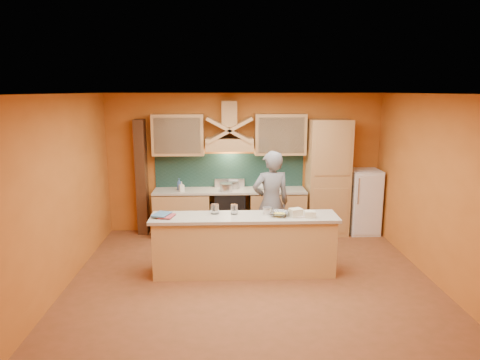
{
  "coord_description": "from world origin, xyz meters",
  "views": [
    {
      "loc": [
        -0.4,
        -6.05,
        2.84
      ],
      "look_at": [
        -0.15,
        0.9,
        1.39
      ],
      "focal_mm": 32.0,
      "sensor_mm": 36.0,
      "label": 1
    }
  ],
  "objects_px": {
    "fridge": "(363,201)",
    "mixing_bowl": "(279,214)",
    "person": "(271,203)",
    "kitchen_scale": "(267,211)",
    "stove": "(230,212)"
  },
  "relations": [
    {
      "from": "stove",
      "to": "person",
      "type": "bearing_deg",
      "value": -56.55
    },
    {
      "from": "stove",
      "to": "person",
      "type": "distance_m",
      "value": 1.36
    },
    {
      "from": "stove",
      "to": "mixing_bowl",
      "type": "height_order",
      "value": "mixing_bowl"
    },
    {
      "from": "stove",
      "to": "mixing_bowl",
      "type": "distance_m",
      "value": 2.13
    },
    {
      "from": "stove",
      "to": "fridge",
      "type": "xyz_separation_m",
      "value": [
        2.7,
        0.0,
        0.2
      ]
    },
    {
      "from": "mixing_bowl",
      "to": "fridge",
      "type": "bearing_deg",
      "value": 44.51
    },
    {
      "from": "kitchen_scale",
      "to": "mixing_bowl",
      "type": "relative_size",
      "value": 0.39
    },
    {
      "from": "person",
      "to": "mixing_bowl",
      "type": "bearing_deg",
      "value": 80.74
    },
    {
      "from": "fridge",
      "to": "mixing_bowl",
      "type": "xyz_separation_m",
      "value": [
        -1.96,
        -1.93,
        0.33
      ]
    },
    {
      "from": "stove",
      "to": "fridge",
      "type": "relative_size",
      "value": 0.69
    },
    {
      "from": "person",
      "to": "mixing_bowl",
      "type": "distance_m",
      "value": 0.86
    },
    {
      "from": "person",
      "to": "mixing_bowl",
      "type": "xyz_separation_m",
      "value": [
        0.04,
        -0.86,
        0.06
      ]
    },
    {
      "from": "fridge",
      "to": "mixing_bowl",
      "type": "height_order",
      "value": "fridge"
    },
    {
      "from": "fridge",
      "to": "person",
      "type": "xyz_separation_m",
      "value": [
        -2.0,
        -1.07,
        0.27
      ]
    },
    {
      "from": "person",
      "to": "kitchen_scale",
      "type": "relative_size",
      "value": 16.61
    }
  ]
}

